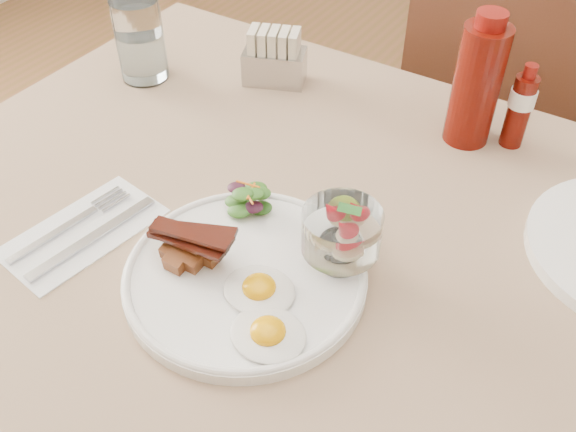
% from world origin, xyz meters
% --- Properties ---
extents(table, '(1.33, 0.88, 0.75)m').
position_xyz_m(table, '(0.00, 0.00, 0.66)').
color(table, '#4E2818').
rests_on(table, ground).
extents(chair_far, '(0.42, 0.42, 0.93)m').
position_xyz_m(chair_far, '(0.00, 0.66, 0.52)').
color(chair_far, '#4E2818').
rests_on(chair_far, ground).
extents(main_plate, '(0.28, 0.28, 0.02)m').
position_xyz_m(main_plate, '(-0.12, -0.09, 0.76)').
color(main_plate, white).
rests_on(main_plate, table).
extents(fried_eggs, '(0.14, 0.13, 0.02)m').
position_xyz_m(fried_eggs, '(-0.07, -0.13, 0.77)').
color(fried_eggs, silver).
rests_on(fried_eggs, main_plate).
extents(bacon_potato_pile, '(0.11, 0.07, 0.05)m').
position_xyz_m(bacon_potato_pile, '(-0.18, -0.11, 0.79)').
color(bacon_potato_pile, brown).
rests_on(bacon_potato_pile, main_plate).
extents(side_salad, '(0.07, 0.07, 0.03)m').
position_xyz_m(side_salad, '(-0.18, -0.01, 0.78)').
color(side_salad, '#164412').
rests_on(side_salad, main_plate).
extents(fruit_cup, '(0.09, 0.09, 0.09)m').
position_xyz_m(fruit_cup, '(-0.04, -0.02, 0.82)').
color(fruit_cup, white).
rests_on(fruit_cup, main_plate).
extents(ketchup_bottle, '(0.08, 0.08, 0.20)m').
position_xyz_m(ketchup_bottle, '(-0.01, 0.31, 0.84)').
color(ketchup_bottle, '#530B04').
rests_on(ketchup_bottle, table).
extents(hot_sauce_bottle, '(0.04, 0.04, 0.13)m').
position_xyz_m(hot_sauce_bottle, '(0.05, 0.33, 0.81)').
color(hot_sauce_bottle, '#530B04').
rests_on(hot_sauce_bottle, table).
extents(sugar_caddy, '(0.11, 0.09, 0.09)m').
position_xyz_m(sugar_caddy, '(-0.33, 0.29, 0.79)').
color(sugar_caddy, '#ADADB1').
rests_on(sugar_caddy, table).
extents(water_glass, '(0.08, 0.08, 0.13)m').
position_xyz_m(water_glass, '(-0.53, 0.19, 0.81)').
color(water_glass, white).
rests_on(water_glass, table).
extents(napkin_cutlery, '(0.14, 0.21, 0.01)m').
position_xyz_m(napkin_cutlery, '(-0.34, -0.14, 0.75)').
color(napkin_cutlery, white).
rests_on(napkin_cutlery, table).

